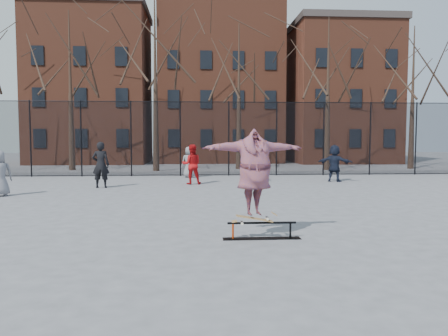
{
  "coord_description": "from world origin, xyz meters",
  "views": [
    {
      "loc": [
        -0.59,
        -10.45,
        2.06
      ],
      "look_at": [
        0.19,
        1.5,
        1.22
      ],
      "focal_mm": 35.0,
      "sensor_mm": 36.0,
      "label": 1
    }
  ],
  "objects": [
    {
      "name": "skater",
      "position": [
        0.6,
        -1.75,
        1.32
      ],
      "size": [
        2.22,
        1.03,
        1.75
      ],
      "primitive_type": "imported",
      "rotation": [
        0.0,
        0.0,
        0.22
      ],
      "color": "#5C327E",
      "rests_on": "skateboard"
    },
    {
      "name": "ground",
      "position": [
        0.0,
        0.0,
        0.0
      ],
      "size": [
        100.0,
        100.0,
        0.0
      ],
      "primitive_type": "plane",
      "color": "#5D5E62"
    },
    {
      "name": "bystander_red",
      "position": [
        -0.76,
        8.8,
        0.88
      ],
      "size": [
        0.88,
        0.7,
        1.75
      ],
      "primitive_type": "imported",
      "rotation": [
        0.0,
        0.0,
        3.19
      ],
      "color": "#AC0F12",
      "rests_on": "ground"
    },
    {
      "name": "tree_row",
      "position": [
        -0.25,
        17.15,
        7.36
      ],
      "size": [
        33.66,
        7.46,
        10.67
      ],
      "color": "black",
      "rests_on": "ground"
    },
    {
      "name": "skateboard",
      "position": [
        0.6,
        -1.75,
        0.4
      ],
      "size": [
        0.81,
        0.19,
        0.1
      ],
      "primitive_type": null,
      "color": "olive",
      "rests_on": "skate_rail"
    },
    {
      "name": "bystander_black",
      "position": [
        -4.47,
        7.65,
        0.95
      ],
      "size": [
        0.7,
        0.47,
        1.89
      ],
      "primitive_type": "imported",
      "rotation": [
        0.0,
        0.0,
        3.17
      ],
      "color": "black",
      "rests_on": "ground"
    },
    {
      "name": "rowhouses",
      "position": [
        0.72,
        26.0,
        6.06
      ],
      "size": [
        29.0,
        7.0,
        13.0
      ],
      "color": "brown",
      "rests_on": "ground"
    },
    {
      "name": "bystander_white",
      "position": [
        2.05,
        9.73,
        0.79
      ],
      "size": [
        1.0,
        0.76,
        1.58
      ],
      "primitive_type": "imported",
      "rotation": [
        0.0,
        0.0,
        2.67
      ],
      "color": "silver",
      "rests_on": "ground"
    },
    {
      "name": "fence",
      "position": [
        -0.01,
        13.0,
        2.05
      ],
      "size": [
        34.03,
        0.07,
        4.0
      ],
      "color": "black",
      "rests_on": "ground"
    },
    {
      "name": "bystander_grey",
      "position": [
        -7.44,
        5.25,
        0.81
      ],
      "size": [
        0.94,
        0.84,
        1.61
      ],
      "primitive_type": "imported",
      "rotation": [
        0.0,
        0.0,
        3.67
      ],
      "color": "slate",
      "rests_on": "ground"
    },
    {
      "name": "bystander_extra",
      "position": [
        -0.92,
        12.0,
        0.8
      ],
      "size": [
        0.81,
        0.54,
        1.6
      ],
      "primitive_type": "imported",
      "rotation": [
        0.0,
        0.0,
        3.19
      ],
      "color": "slate",
      "rests_on": "ground"
    },
    {
      "name": "skate_rail",
      "position": [
        0.75,
        -1.75,
        0.14
      ],
      "size": [
        1.59,
        0.24,
        0.35
      ],
      "color": "black",
      "rests_on": "ground"
    },
    {
      "name": "bystander_navy",
      "position": [
        5.9,
        9.51,
        0.86
      ],
      "size": [
        1.64,
        1.25,
        1.72
      ],
      "primitive_type": "imported",
      "rotation": [
        0.0,
        0.0,
        2.61
      ],
      "color": "black",
      "rests_on": "ground"
    }
  ]
}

